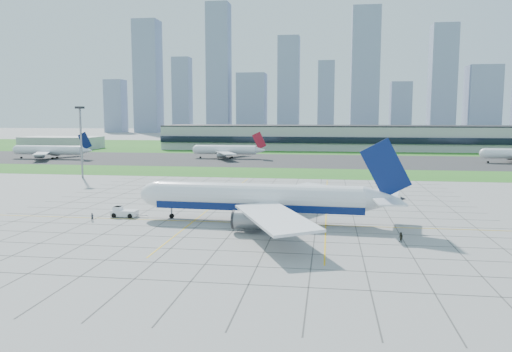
{
  "coord_description": "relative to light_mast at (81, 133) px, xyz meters",
  "views": [
    {
      "loc": [
        18.32,
        -103.6,
        22.56
      ],
      "look_at": [
        -0.03,
        22.02,
        7.0
      ],
      "focal_mm": 35.0,
      "sensor_mm": 36.0,
      "label": 1
    }
  ],
  "objects": [
    {
      "name": "pushback_tug",
      "position": [
        43.23,
        -64.79,
        -15.15
      ],
      "size": [
        8.41,
        3.17,
        2.33
      ],
      "rotation": [
        0.0,
        0.0,
        -0.05
      ],
      "color": "white",
      "rests_on": "ground"
    },
    {
      "name": "light_mast",
      "position": [
        0.0,
        0.0,
        0.0
      ],
      "size": [
        2.5,
        2.5,
        25.6
      ],
      "color": "gray",
      "rests_on": "ground"
    },
    {
      "name": "distant_jet_1",
      "position": [
        36.0,
        85.91,
        -11.7
      ],
      "size": [
        36.73,
        42.66,
        14.08
      ],
      "color": "white",
      "rests_on": "ground"
    },
    {
      "name": "distant_jet_0",
      "position": [
        -54.22,
        70.6,
        -11.69
      ],
      "size": [
        41.4,
        42.66,
        14.08
      ],
      "color": "white",
      "rests_on": "ground"
    },
    {
      "name": "apron_markings",
      "position": [
        70.43,
        -53.91,
        -16.17
      ],
      "size": [
        120.0,
        130.0,
        0.03
      ],
      "color": "#474744",
      "rests_on": "ground"
    },
    {
      "name": "crew_far",
      "position": [
        101.33,
        -79.02,
        -15.26
      ],
      "size": [
        1.09,
        1.13,
        1.83
      ],
      "primitive_type": "imported",
      "rotation": [
        0.0,
        0.0,
        -0.92
      ],
      "color": "black",
      "rests_on": "ground"
    },
    {
      "name": "grass_median",
      "position": [
        70.0,
        25.0,
        -16.16
      ],
      "size": [
        700.0,
        35.0,
        0.04
      ],
      "primitive_type": "cube",
      "color": "#26681D",
      "rests_on": "ground"
    },
    {
      "name": "crew_near",
      "position": [
        38.46,
        -69.95,
        -15.31
      ],
      "size": [
        0.65,
        0.75,
        1.74
      ],
      "primitive_type": "imported",
      "rotation": [
        0.0,
        0.0,
        1.11
      ],
      "color": "black",
      "rests_on": "ground"
    },
    {
      "name": "asphalt_taxiway",
      "position": [
        70.0,
        80.0,
        -16.15
      ],
      "size": [
        700.0,
        75.0,
        0.04
      ],
      "primitive_type": "cube",
      "color": "#383838",
      "rests_on": "ground"
    },
    {
      "name": "service_block",
      "position": [
        -90.0,
        145.0,
        -12.18
      ],
      "size": [
        50.0,
        25.0,
        8.0
      ],
      "primitive_type": "cube",
      "color": "#B7B7B2",
      "rests_on": "ground"
    },
    {
      "name": "airliner",
      "position": [
        74.34,
        -65.72,
        -11.23
      ],
      "size": [
        57.54,
        58.22,
        18.1
      ],
      "rotation": [
        0.0,
        0.0,
        -0.05
      ],
      "color": "white",
      "rests_on": "ground"
    },
    {
      "name": "ground",
      "position": [
        70.0,
        -65.0,
        -16.18
      ],
      "size": [
        1400.0,
        1400.0,
        0.0
      ],
      "primitive_type": "plane",
      "color": "gray",
      "rests_on": "ground"
    },
    {
      "name": "city_skyline",
      "position": [
        61.29,
        455.0,
        42.91
      ],
      "size": [
        523.0,
        32.4,
        160.0
      ],
      "color": "#818EA9",
      "rests_on": "ground"
    },
    {
      "name": "terminal",
      "position": [
        110.0,
        164.87,
        -8.29
      ],
      "size": [
        260.0,
        43.0,
        15.8
      ],
      "color": "#B7B7B2",
      "rests_on": "ground"
    },
    {
      "name": "grass_far",
      "position": [
        70.0,
        190.0,
        -16.16
      ],
      "size": [
        700.0,
        145.0,
        0.04
      ],
      "primitive_type": "cube",
      "color": "#26681D",
      "rests_on": "ground"
    }
  ]
}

